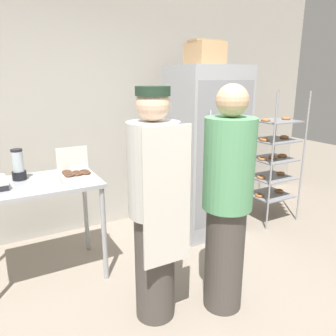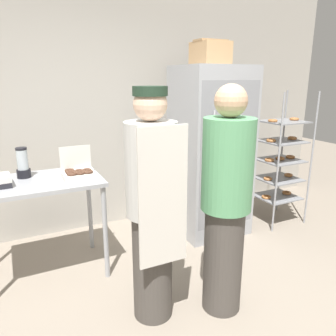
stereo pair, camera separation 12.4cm
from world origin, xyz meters
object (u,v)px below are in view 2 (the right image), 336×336
at_px(donut_box, 78,172).
at_px(cardboard_storage_box, 210,53).
at_px(person_customer, 226,203).
at_px(refrigerator, 211,152).
at_px(person_baker, 152,206).
at_px(blender_pitcher, 23,164).
at_px(baking_rack, 280,160).

relative_size(donut_box, cardboard_storage_box, 0.78).
bearing_deg(cardboard_storage_box, person_customer, -117.14).
height_order(donut_box, cardboard_storage_box, cardboard_storage_box).
relative_size(refrigerator, cardboard_storage_box, 5.30).
height_order(refrigerator, person_baker, refrigerator).
bearing_deg(blender_pitcher, baking_rack, -3.57).
bearing_deg(blender_pitcher, refrigerator, -0.51).
height_order(donut_box, person_customer, person_customer).
bearing_deg(person_customer, baking_rack, 33.90).
bearing_deg(person_customer, refrigerator, 61.21).
xyz_separation_m(baking_rack, cardboard_storage_box, (-0.94, 0.19, 1.23)).
distance_m(donut_box, person_baker, 0.93).
relative_size(baking_rack, person_customer, 0.93).
bearing_deg(donut_box, person_baker, -68.72).
height_order(refrigerator, cardboard_storage_box, cardboard_storage_box).
height_order(blender_pitcher, person_baker, person_baker).
xyz_separation_m(baking_rack, blender_pitcher, (-2.88, 0.18, 0.24)).
bearing_deg(person_baker, person_customer, -17.29).
height_order(refrigerator, donut_box, refrigerator).
distance_m(refrigerator, baking_rack, 0.94).
relative_size(baking_rack, cardboard_storage_box, 4.53).
xyz_separation_m(refrigerator, person_customer, (-0.68, -1.23, -0.06)).
bearing_deg(baking_rack, person_customer, -146.10).
relative_size(cardboard_storage_box, person_customer, 0.21).
height_order(baking_rack, blender_pitcher, baking_rack).
bearing_deg(person_customer, blender_pitcher, 136.00).
relative_size(blender_pitcher, person_customer, 0.16).
bearing_deg(refrigerator, cardboard_storage_box, 133.91).
distance_m(baking_rack, cardboard_storage_box, 1.56).
xyz_separation_m(baking_rack, person_baker, (-2.11, -0.91, 0.10)).
xyz_separation_m(refrigerator, person_baker, (-1.20, -1.07, -0.05)).
bearing_deg(cardboard_storage_box, donut_box, -171.10).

